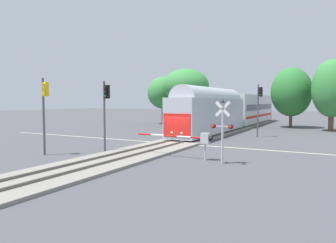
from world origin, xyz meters
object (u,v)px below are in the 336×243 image
Objects in this scene: oak_far_right at (332,88)px; elm_centre_background at (291,92)px; traffic_signal_median at (105,105)px; crossing_gate_near at (196,139)px; crossing_signal_mast at (222,125)px; commuter_train at (234,109)px; traffic_signal_near_left at (44,104)px; oak_behind_train at (186,86)px; traffic_signal_far_side at (259,102)px; pine_left_background at (163,93)px.

oak_far_right is 1.05× the size of elm_centre_background.
oak_far_right reaches higher than traffic_signal_median.
crossing_gate_near is 1.45× the size of crossing_signal_mast.
commuter_train is 28.78m from traffic_signal_near_left.
commuter_train reaches higher than traffic_signal_median.
traffic_signal_median is at bearing -78.12° from oak_behind_train.
traffic_signal_far_side is (5.44, -9.41, 1.02)m from commuter_train.
oak_behind_train is at bearing 177.54° from commuter_train.
traffic_signal_median reaches higher than crossing_gate_near.
oak_behind_train is at bearing 119.46° from crossing_signal_mast.
crossing_gate_near is at bearing -63.46° from oak_behind_train.
pine_left_background is (-11.14, 28.78, 1.72)m from traffic_signal_median.
pine_left_background is (-25.79, 1.71, -0.20)m from oak_far_right.
pine_left_background is 20.57m from elm_centre_background.
pine_left_background is (-20.17, 28.66, 2.89)m from crossing_signal_mast.
elm_centre_background is (1.48, 14.71, 1.44)m from traffic_signal_far_side.
traffic_signal_median is 0.95× the size of traffic_signal_far_side.
oak_far_right is at bearing 61.56° from traffic_signal_median.
oak_behind_train is at bearing -28.44° from pine_left_background.
traffic_signal_near_left is 4.27m from traffic_signal_median.
traffic_signal_far_side is at bearing -121.36° from oak_far_right.
oak_far_right reaches higher than commuter_train.
traffic_signal_median is (-9.03, -0.11, 1.17)m from crossing_signal_mast.
oak_behind_train reaches higher than crossing_signal_mast.
oak_far_right is at bearing 59.26° from traffic_signal_near_left.
crossing_gate_near is 2.36m from crossing_signal_mast.
commuter_train reaches higher than crossing_gate_near.
oak_behind_train reaches higher than traffic_signal_near_left.
traffic_signal_near_left reaches higher than commuter_train.
commuter_train is 26.08m from crossing_signal_mast.
oak_far_right is 1.14× the size of pine_left_background.
commuter_train is 4.27× the size of oak_far_right.
traffic_signal_near_left is (-5.58, -28.22, 0.92)m from commuter_train.
traffic_signal_far_side is (11.02, 18.80, 0.10)m from traffic_signal_near_left.
crossing_gate_near is 0.65× the size of oak_behind_train.
oak_behind_train is (-14.43, 25.56, 3.82)m from crossing_signal_mast.
crossing_gate_near is 15.35m from traffic_signal_far_side.
oak_far_right is at bearing 8.04° from commuter_train.
crossing_gate_near is at bearing 19.84° from traffic_signal_near_left.
crossing_signal_mast is at bearing -85.78° from traffic_signal_far_side.
traffic_signal_median is at bearing -118.44° from oak_far_right.
traffic_signal_median is at bearing -116.29° from traffic_signal_far_side.
crossing_signal_mast is at bearing 13.80° from traffic_signal_near_left.
pine_left_background is (-7.98, 31.66, 1.62)m from traffic_signal_near_left.
elm_centre_background is at bearing 69.54° from traffic_signal_near_left.
pine_left_background reaches higher than commuter_train.
elm_centre_background is (20.48, 1.85, -0.08)m from pine_left_background.
oak_far_right is at bearing 78.21° from crossing_signal_mast.
elm_centre_background is (2.32, 29.84, 3.86)m from crossing_gate_near.
traffic_signal_far_side is at bearing 94.22° from crossing_signal_mast.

